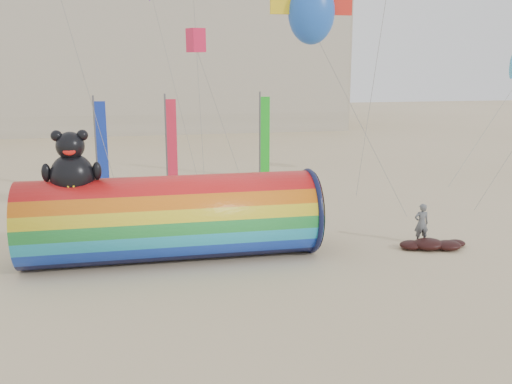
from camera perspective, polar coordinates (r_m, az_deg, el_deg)
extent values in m
plane|color=#CCB58C|center=(19.14, -0.56, -8.07)|extent=(160.00, 160.00, 0.00)
cube|color=#B7AD99|center=(64.21, -20.01, 14.84)|extent=(60.00, 15.00, 20.00)
cube|color=#28303D|center=(56.77, -21.13, 15.64)|extent=(59.50, 0.12, 17.00)
cylinder|color=red|center=(20.27, -8.42, -2.58)|extent=(10.25, 2.99, 2.99)
torus|color=#0F1438|center=(21.12, 5.30, -1.87)|extent=(0.20, 3.13, 3.13)
cylinder|color=black|center=(21.15, 5.61, -1.85)|extent=(0.05, 2.96, 2.96)
ellipsoid|color=black|center=(20.01, -17.89, 1.51)|extent=(1.46, 1.31, 1.54)
ellipsoid|color=yellow|center=(19.56, -18.01, 1.00)|extent=(0.75, 0.33, 0.66)
sphere|color=black|center=(19.84, -18.09, 4.41)|extent=(0.94, 0.94, 0.94)
sphere|color=black|center=(19.85, -19.34, 5.32)|extent=(0.38, 0.38, 0.38)
sphere|color=black|center=(19.76, -16.97, 5.45)|extent=(0.38, 0.38, 0.38)
ellipsoid|color=red|center=(19.48, -18.18, 3.88)|extent=(0.41, 0.15, 0.26)
ellipsoid|color=black|center=(20.00, -20.25, 1.83)|extent=(0.31, 0.31, 0.61)
ellipsoid|color=black|center=(19.82, -15.62, 2.06)|extent=(0.31, 0.31, 0.61)
imported|color=#5A5E62|center=(22.84, 16.21, -3.05)|extent=(0.60, 0.42, 1.57)
ellipsoid|color=#330D09|center=(22.34, 16.84, -5.01)|extent=(1.17, 0.99, 0.41)
ellipsoid|color=#330D09|center=(22.52, 18.65, -5.07)|extent=(0.99, 0.84, 0.34)
ellipsoid|color=#330D09|center=(22.20, 15.29, -5.13)|extent=(0.91, 0.77, 0.32)
ellipsoid|color=#330D09|center=(22.83, 17.02, -4.81)|extent=(0.78, 0.66, 0.27)
ellipsoid|color=#330D09|center=(23.03, 19.35, -4.85)|extent=(0.73, 0.62, 0.25)
cylinder|color=#59595E|center=(31.09, -15.71, 4.49)|extent=(0.10, 0.10, 5.20)
cube|color=#152FA4|center=(31.06, -15.15, 4.61)|extent=(0.56, 0.06, 4.50)
cylinder|color=#59595E|center=(32.09, -8.97, 5.05)|extent=(0.10, 0.10, 5.20)
cube|color=red|center=(32.10, -8.41, 5.16)|extent=(0.56, 0.06, 4.50)
cylinder|color=#59595E|center=(34.07, 0.39, 5.65)|extent=(0.10, 0.10, 5.20)
cube|color=green|center=(34.13, 0.90, 5.74)|extent=(0.56, 0.06, 4.50)
ellipsoid|color=blue|center=(20.60, 5.57, 17.48)|extent=(1.64, 1.27, 2.18)
cube|color=#E41943|center=(25.15, -6.04, 14.85)|extent=(0.62, 0.62, 0.99)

